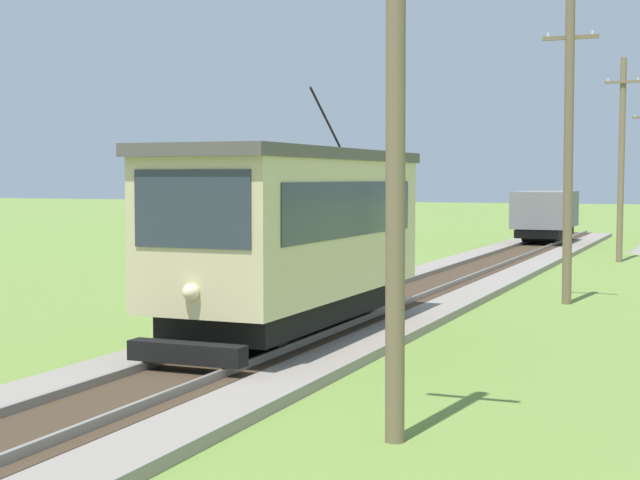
{
  "coord_description": "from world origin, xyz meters",
  "views": [
    {
      "loc": [
        7.77,
        3.72,
        3.26
      ],
      "look_at": [
        0.38,
        21.54,
        2.03
      ],
      "focal_mm": 54.58,
      "sensor_mm": 36.0,
      "label": 1
    }
  ],
  "objects_px": {
    "red_tram": "(294,232)",
    "freight_car": "(545,214)",
    "utility_pole_near_tram": "(396,116)",
    "utility_pole_far": "(621,157)",
    "utility_pole_mid": "(569,150)"
  },
  "relations": [
    {
      "from": "freight_car",
      "to": "utility_pole_far",
      "type": "relative_size",
      "value": 0.66
    },
    {
      "from": "red_tram",
      "to": "freight_car",
      "type": "relative_size",
      "value": 1.64
    },
    {
      "from": "utility_pole_mid",
      "to": "red_tram",
      "type": "bearing_deg",
      "value": -116.94
    },
    {
      "from": "utility_pole_near_tram",
      "to": "utility_pole_far",
      "type": "distance_m",
      "value": 28.19
    },
    {
      "from": "red_tram",
      "to": "utility_pole_near_tram",
      "type": "relative_size",
      "value": 1.09
    },
    {
      "from": "freight_car",
      "to": "utility_pole_near_tram",
      "type": "distance_m",
      "value": 35.73
    },
    {
      "from": "utility_pole_mid",
      "to": "utility_pole_far",
      "type": "bearing_deg",
      "value": 90.0
    },
    {
      "from": "red_tram",
      "to": "utility_pole_near_tram",
      "type": "distance_m",
      "value": 7.62
    },
    {
      "from": "utility_pole_near_tram",
      "to": "utility_pole_mid",
      "type": "bearing_deg",
      "value": 90.0
    },
    {
      "from": "freight_car",
      "to": "utility_pole_near_tram",
      "type": "xyz_separation_m",
      "value": [
        4.09,
        -35.41,
        2.45
      ]
    },
    {
      "from": "freight_car",
      "to": "utility_pole_far",
      "type": "distance_m",
      "value": 8.67
    },
    {
      "from": "freight_car",
      "to": "utility_pole_far",
      "type": "height_order",
      "value": "utility_pole_far"
    },
    {
      "from": "red_tram",
      "to": "freight_car",
      "type": "height_order",
      "value": "red_tram"
    },
    {
      "from": "utility_pole_near_tram",
      "to": "utility_pole_mid",
      "type": "distance_m",
      "value": 14.21
    },
    {
      "from": "utility_pole_near_tram",
      "to": "utility_pole_mid",
      "type": "height_order",
      "value": "utility_pole_near_tram"
    }
  ]
}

